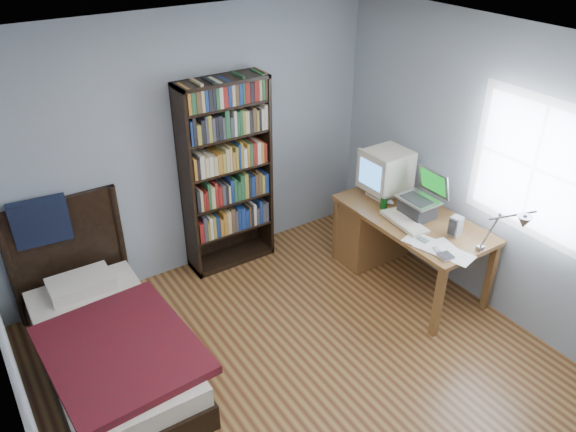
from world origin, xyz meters
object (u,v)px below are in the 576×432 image
object	(u,v)px
desk	(381,227)
keyboard	(404,222)
crt_monitor	(386,170)
soda_can	(384,203)
speaker	(456,226)
bookshelf	(227,176)
bed	(106,341)
desk_lamp	(517,224)
laptop	(419,204)

from	to	relation	value
desk	keyboard	size ratio (longest dim) A/B	3.06
desk	crt_monitor	distance (m)	0.59
desk	soda_can	xyz separation A→B (m)	(-0.12, -0.14, 0.38)
desk	speaker	xyz separation A→B (m)	(0.08, -0.83, 0.41)
bookshelf	desk	bearing A→B (deg)	-34.82
desk	bed	world-z (taller)	bed
desk_lamp	laptop	bearing A→B (deg)	85.51
crt_monitor	bed	xyz separation A→B (m)	(-2.82, 0.00, -0.74)
desk	soda_can	world-z (taller)	soda_can
desk	laptop	bearing A→B (deg)	-83.19
soda_can	bed	world-z (taller)	bed
crt_monitor	bookshelf	world-z (taller)	bookshelf
bed	desk_lamp	bearing A→B (deg)	-28.94
keyboard	soda_can	size ratio (longest dim) A/B	4.14
desk_lamp	keyboard	world-z (taller)	desk_lamp
desk	bed	xyz separation A→B (m)	(-2.77, 0.06, -0.15)
desk_lamp	speaker	size ratio (longest dim) A/B	3.16
desk_lamp	soda_can	world-z (taller)	desk_lamp
keyboard	bookshelf	world-z (taller)	bookshelf
keyboard	desk_lamp	bearing A→B (deg)	-77.89
keyboard	soda_can	distance (m)	0.32
bed	soda_can	bearing A→B (deg)	-4.32
desk_lamp	bed	bearing A→B (deg)	151.06
desk_lamp	keyboard	size ratio (longest dim) A/B	1.17
crt_monitor	desk_lamp	size ratio (longest dim) A/B	0.83
soda_can	bookshelf	distance (m)	1.51
bookshelf	bed	bearing A→B (deg)	-152.53
desk_lamp	desk	bearing A→B (deg)	88.73
crt_monitor	laptop	distance (m)	0.50
bed	crt_monitor	bearing A→B (deg)	-0.04
desk_lamp	bed	distance (m)	3.26
desk_lamp	bed	xyz separation A→B (m)	(-2.74, 1.51, -0.93)
desk_lamp	speaker	xyz separation A→B (m)	(0.11, 0.62, -0.37)
desk	keyboard	distance (m)	0.58
keyboard	bookshelf	xyz separation A→B (m)	(-1.08, 1.31, 0.21)
keyboard	bed	world-z (taller)	bed
laptop	bed	world-z (taller)	bed
speaker	bed	bearing A→B (deg)	155.35
bookshelf	bed	distance (m)	1.86
soda_can	bookshelf	world-z (taller)	bookshelf
crt_monitor	laptop	xyz separation A→B (m)	(-0.00, -0.48, -0.15)
soda_can	speaker	bearing A→B (deg)	-74.12
laptop	soda_can	size ratio (longest dim) A/B	3.68
desk	speaker	world-z (taller)	speaker
crt_monitor	desk_lamp	distance (m)	1.53
keyboard	crt_monitor	bearing A→B (deg)	73.15
bed	laptop	bearing A→B (deg)	-9.62
desk_lamp	bookshelf	distance (m)	2.61
crt_monitor	keyboard	world-z (taller)	crt_monitor
desk	bed	distance (m)	2.77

